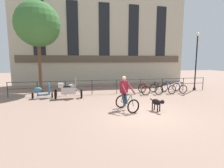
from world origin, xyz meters
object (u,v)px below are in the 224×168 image
Objects in this scene: cyclist_with_bike at (126,95)px; parked_bicycle_mid_right at (168,88)px; parked_motorcycle at (68,90)px; parked_scooter at (42,92)px; parked_bicycle_mid_left at (156,89)px; dog at (157,102)px; parked_bicycle_far_end at (180,88)px; street_lamp at (196,58)px; parked_bicycle_near_lamp at (144,89)px.

cyclist_with_bike reaches higher than parked_bicycle_mid_right.
parked_scooter is (-1.71, 0.38, -0.10)m from parked_motorcycle.
parked_motorcycle is at bearing 8.58° from parked_bicycle_mid_left.
cyclist_with_bike is 1.31× the size of parked_scooter.
dog is at bearing 51.97° from parked_bicycle_mid_right.
parked_scooter reaches higher than dog.
dog is 5.90m from parked_bicycle_far_end.
parked_bicycle_mid_right is at bearing 4.84° from parked_bicycle_far_end.
cyclist_with_bike reaches higher than parked_scooter.
parked_bicycle_far_end is 3.00m from street_lamp.
parked_bicycle_mid_left is 1.97m from parked_bicycle_far_end.
parked_motorcycle is at bearing -173.72° from street_lamp.
parked_bicycle_far_end is at bearing -86.41° from parked_motorcycle.
parked_bicycle_mid_right is (1.97, -0.00, 0.00)m from parked_bicycle_near_lamp.
parked_bicycle_mid_left is 0.99m from parked_bicycle_mid_right.
street_lamp is (11.96, 0.75, 2.16)m from parked_scooter.
dog is at bearing -130.85° from parked_motorcycle.
cyclist_with_bike reaches higher than parked_bicycle_near_lamp.
street_lamp is at bearing -154.67° from parked_bicycle_far_end.
dog is at bearing 84.01° from parked_bicycle_near_lamp.
parked_bicycle_near_lamp is 1.97m from parked_bicycle_mid_right.
parked_bicycle_mid_left is at bearing 43.00° from dog.
parked_bicycle_near_lamp and parked_bicycle_mid_right have the same top height.
parked_bicycle_far_end is (2.96, -0.00, 0.00)m from parked_bicycle_near_lamp.
dog is 0.51× the size of parked_motorcycle.
street_lamp is (1.85, 0.69, 2.27)m from parked_bicycle_far_end.
street_lamp is at bearing -83.11° from parked_motorcycle.
parked_bicycle_near_lamp is 2.96m from parked_bicycle_far_end.
parked_motorcycle is 10.52m from street_lamp.
dog is 5.82m from parked_motorcycle.
parked_scooter is at bearing 125.36° from cyclist_with_bike.
cyclist_with_bike is 1.46× the size of parked_bicycle_far_end.
street_lamp is at bearing -89.07° from parked_scooter.
parked_bicycle_far_end is at bearing -175.31° from parked_bicycle_mid_left.
parked_motorcycle is 1.76m from parked_scooter.
cyclist_with_bike reaches higher than dog.
parked_bicycle_far_end is at bearing 177.46° from parked_bicycle_mid_right.
dog is at bearing 51.53° from parked_bicycle_far_end.
parked_bicycle_near_lamp is 1.05× the size of parked_bicycle_mid_right.
cyclist_with_bike is at bearing 37.02° from parked_bicycle_mid_right.
parked_bicycle_mid_left is at bearing -171.82° from parked_bicycle_near_lamp.
parked_motorcycle is 6.45m from parked_bicycle_mid_left.
parked_motorcycle is at bearing 0.83° from parked_bicycle_mid_right.
dog is at bearing 68.92° from parked_bicycle_mid_left.
parked_motorcycle reaches higher than parked_bicycle_far_end.
parked_scooter is at bearing -176.43° from street_lamp.
parked_motorcycle is 1.36× the size of parked_scooter.
dog is 0.70× the size of parked_scooter.
parked_bicycle_mid_right is (7.42, 0.44, -0.20)m from parked_motorcycle.
parked_motorcycle is at bearing 115.25° from cyclist_with_bike.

